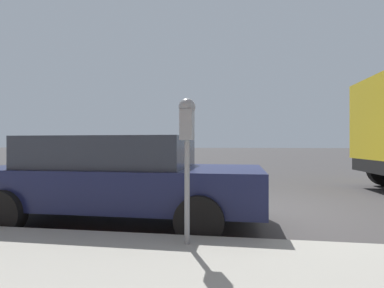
{
  "coord_description": "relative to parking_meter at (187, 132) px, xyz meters",
  "views": [
    {
      "loc": [
        -5.8,
        0.25,
        1.28
      ],
      "look_at": [
        -2.16,
        0.8,
        1.29
      ],
      "focal_mm": 28.0,
      "sensor_mm": 36.0,
      "label": 1
    }
  ],
  "objects": [
    {
      "name": "car_navy",
      "position": [
        1.39,
        1.36,
        -0.66
      ],
      "size": [
        2.05,
        4.51,
        1.41
      ],
      "rotation": [
        0.0,
        0.0,
        3.14
      ],
      "color": "#14193D",
      "rests_on": "ground_plane"
    },
    {
      "name": "parking_meter",
      "position": [
        0.0,
        0.0,
        0.0
      ],
      "size": [
        0.21,
        0.19,
        1.62
      ],
      "color": "gray",
      "rests_on": "sidewalk"
    },
    {
      "name": "ground_plane",
      "position": [
        2.52,
        -0.81,
        -1.42
      ],
      "size": [
        220.0,
        220.0,
        0.0
      ],
      "primitive_type": "plane",
      "color": "#3D3A3A"
    }
  ]
}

